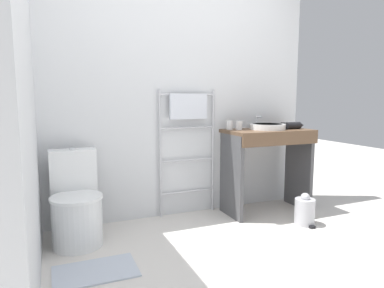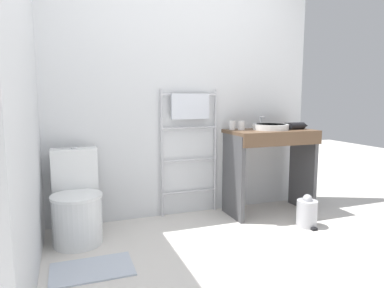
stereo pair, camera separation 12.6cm
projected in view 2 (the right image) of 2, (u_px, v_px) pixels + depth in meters
The scene contains 13 objects.
ground_plane at pixel (255, 283), 2.21m from camera, with size 12.00×12.00×0.00m, color silver.
wall_back at pixel (180, 96), 3.46m from camera, with size 2.87×0.12×2.41m, color silver.
wall_side at pixel (19, 95), 2.25m from camera, with size 0.12×2.16×2.41m, color silver.
toilet at pixel (77, 206), 2.84m from camera, with size 0.41×0.54×0.77m.
towel_radiator at pixel (190, 124), 3.42m from camera, with size 0.60×0.06×1.27m.
vanity_counter at pixel (270, 158), 3.51m from camera, with size 0.88×0.49×0.87m.
sink_basin at pixel (271, 127), 3.49m from camera, with size 0.37×0.37×0.06m.
faucet at pixel (261, 120), 3.66m from camera, with size 0.02×0.10×0.13m.
cup_near_wall at pixel (232, 125), 3.49m from camera, with size 0.06×0.06×0.09m.
cup_near_edge at pixel (241, 125), 3.47m from camera, with size 0.07×0.07×0.09m.
hair_dryer at pixel (297, 126), 3.54m from camera, with size 0.22×0.17×0.07m.
trash_bin at pixel (307, 213), 3.18m from camera, with size 0.19×0.22×0.31m.
bath_mat at pixel (92, 269), 2.38m from camera, with size 0.56×0.36×0.01m, color #B2BCCC.
Camera 2 is at (-1.10, -1.80, 1.19)m, focal length 32.00 mm.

